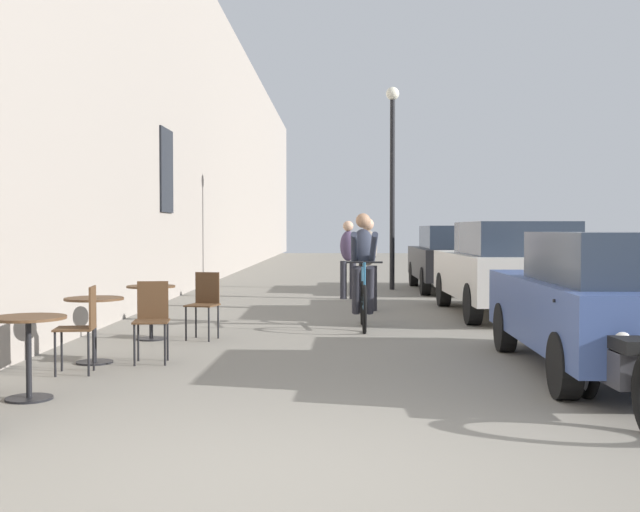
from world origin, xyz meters
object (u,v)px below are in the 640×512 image
object	(u,v)px
cafe_chair_far_toward_street	(204,300)
cafe_table_mid	(94,316)
pedestrian_near	(368,259)
parked_car_nearest	(609,301)
cafe_chair_mid_toward_street	(152,316)
cafe_table_far	(151,300)
pedestrian_mid	(348,255)
cafe_table_near	(28,339)
parked_car_third	(454,257)
cafe_chair_mid_toward_wall	(82,323)
cyclist_on_bicycle	(363,273)
parked_motorcycle	(617,364)
parked_car_second	(508,267)
street_lamp	(392,161)

from	to	relation	value
cafe_chair_far_toward_street	cafe_table_mid	bearing A→B (deg)	-114.47
pedestrian_near	parked_car_nearest	bearing A→B (deg)	-70.28
parked_car_nearest	cafe_chair_mid_toward_street	bearing A→B (deg)	172.75
cafe_table_far	parked_car_nearest	xyz separation A→B (m)	(5.24, -2.40, 0.23)
pedestrian_near	pedestrian_mid	distance (m)	2.40
cafe_table_near	parked_car_third	world-z (taller)	parked_car_third
cafe_table_mid	cafe_chair_mid_toward_street	xyz separation A→B (m)	(0.62, 0.08, -0.00)
cafe_chair_mid_toward_street	pedestrian_mid	size ratio (longest dim) A/B	0.54
cafe_table_far	cafe_chair_mid_toward_wall	bearing A→B (deg)	-92.41
cyclist_on_bicycle	parked_motorcycle	xyz separation A→B (m)	(1.83, -5.57, -0.41)
cafe_chair_mid_toward_wall	parked_car_third	size ratio (longest dim) A/B	0.20
parked_car_second	parked_car_third	bearing A→B (deg)	91.39
cafe_chair_mid_toward_street	parked_car_nearest	bearing A→B (deg)	-7.25
cafe_chair_mid_toward_wall	cafe_table_near	bearing A→B (deg)	-92.93
cafe_table_mid	cafe_chair_mid_toward_street	size ratio (longest dim) A/B	0.81
cafe_chair_mid_toward_street	pedestrian_near	size ratio (longest dim) A/B	0.53
parked_motorcycle	cyclist_on_bicycle	bearing A→B (deg)	108.23
cafe_chair_mid_toward_street	street_lamp	distance (m)	11.40
cafe_table_far	pedestrian_near	xyz separation A→B (m)	(3.02, 3.80, 0.42)
cafe_chair_mid_toward_wall	street_lamp	world-z (taller)	street_lamp
parked_car_nearest	cafe_chair_mid_toward_wall	bearing A→B (deg)	-178.96
cafe_table_far	street_lamp	size ratio (longest dim) A/B	0.15
cafe_chair_mid_toward_wall	cyclist_on_bicycle	distance (m)	4.89
parked_motorcycle	cafe_table_near	bearing A→B (deg)	174.59
cafe_table_near	parked_car_second	world-z (taller)	parked_car_second
cafe_table_near	cafe_chair_mid_toward_street	world-z (taller)	cafe_chair_mid_toward_street
parked_car_nearest	parked_car_third	size ratio (longest dim) A/B	0.94
cyclist_on_bicycle	parked_car_second	xyz separation A→B (m)	(2.51, 1.70, 0.01)
parked_car_nearest	parked_car_second	world-z (taller)	parked_car_second
pedestrian_near	parked_motorcycle	xyz separation A→B (m)	(1.68, -7.99, -0.53)
cafe_table_far	parked_car_nearest	bearing A→B (deg)	-24.60
parked_car_third	cafe_table_far	bearing A→B (deg)	-121.74
cafe_table_mid	parked_motorcycle	bearing A→B (deg)	-25.47
cafe_chair_far_toward_street	parked_car_second	world-z (taller)	parked_car_second
cafe_chair_mid_toward_street	pedestrian_mid	xyz separation A→B (m)	(2.25, 7.97, 0.41)
cafe_table_mid	parked_car_nearest	xyz separation A→B (m)	(5.42, -0.54, 0.23)
cafe_chair_mid_toward_wall	cafe_chair_far_toward_street	bearing A→B (deg)	72.58
parked_car_nearest	parked_car_second	bearing A→B (deg)	88.62
cafe_table_near	parked_car_nearest	world-z (taller)	parked_car_nearest
street_lamp	parked_motorcycle	bearing A→B (deg)	-85.98
street_lamp	cafe_table_mid	bearing A→B (deg)	-110.41
cafe_table_near	cafe_table_far	xyz separation A→B (m)	(0.17, 3.73, 0.00)
cyclist_on_bicycle	cafe_table_mid	bearing A→B (deg)	-133.14
cyclist_on_bicycle	street_lamp	world-z (taller)	street_lamp
cafe_chair_mid_toward_wall	parked_car_second	world-z (taller)	parked_car_second
pedestrian_near	parked_car_third	distance (m)	5.17
cafe_chair_far_toward_street	street_lamp	distance (m)	9.60
street_lamp	cafe_table_far	bearing A→B (deg)	-113.29
parked_car_second	cafe_chair_mid_toward_wall	bearing A→B (deg)	-134.45
pedestrian_near	street_lamp	distance (m)	5.50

